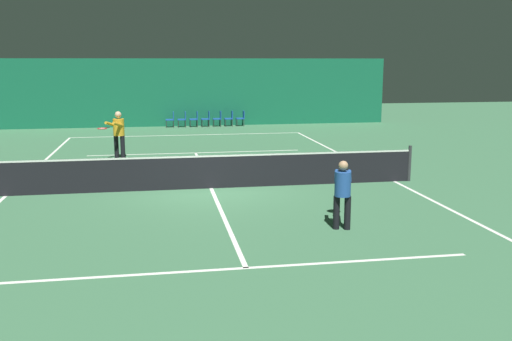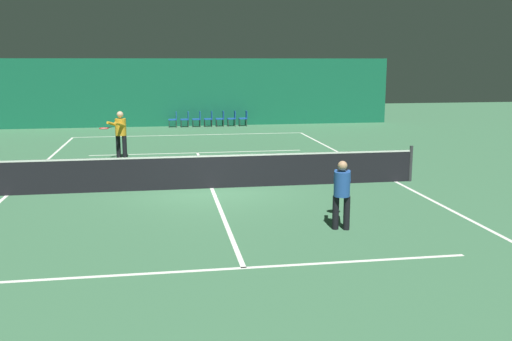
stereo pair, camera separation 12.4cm
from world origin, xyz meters
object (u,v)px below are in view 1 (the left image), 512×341
Objects in this scene: courtside_chair_0 at (171,118)px; courtside_chair_6 at (241,117)px; courtside_chair_2 at (195,118)px; courtside_chair_3 at (207,118)px; courtside_chair_1 at (183,118)px; courtside_chair_5 at (230,117)px; player_far at (118,131)px; courtside_chair_4 at (218,118)px; tennis_net at (211,171)px; player_near at (343,189)px.

courtside_chair_0 and courtside_chair_6 have the same top height.
courtside_chair_2 is at bearing -90.00° from courtside_chair_6.
courtside_chair_6 is at bearing 90.00° from courtside_chair_3.
courtside_chair_3 is (1.28, 0.00, 0.00)m from courtside_chair_1.
courtside_chair_0 and courtside_chair_1 have the same top height.
courtside_chair_5 is at bearing 90.00° from courtside_chair_3.
player_far is at bearing -15.97° from courtside_chair_1.
courtside_chair_1 is 1.00× the size of courtside_chair_2.
courtside_chair_0 is at bearing -90.00° from courtside_chair_4.
player_far reaches higher than courtside_chair_1.
tennis_net is 14.29× the size of courtside_chair_1.
player_far reaches higher than courtside_chair_4.
courtside_chair_3 is at bearing 90.00° from courtside_chair_1.
courtside_chair_1 is at bearing 90.19° from tennis_net.
courtside_chair_1 is 1.92m from courtside_chair_4.
courtside_chair_3 is 1.28m from courtside_chair_5.
player_near is at bearing 7.07° from courtside_chair_1.
courtside_chair_4 is at bearing 90.00° from courtside_chair_3.
courtside_chair_6 is (0.75, 19.74, -0.38)m from player_near.
player_near is 19.75m from courtside_chair_4.
courtside_chair_6 is (3.20, 0.00, 0.00)m from courtside_chair_1.
courtside_chair_1 is 3.20m from courtside_chair_6.
player_near reaches higher than courtside_chair_1.
courtside_chair_5 is at bearing 17.96° from player_near.
player_near is 11.24m from player_far.
courtside_chair_0 is at bearing -90.00° from courtside_chair_3.
courtside_chair_2 is at bearing 90.00° from courtside_chair_1.
courtside_chair_5 is 0.64m from courtside_chair_6.
courtside_chair_0 is (-0.69, 15.35, -0.03)m from tennis_net.
player_far is 2.07× the size of courtside_chair_3.
player_near is at bearing -0.32° from courtside_chair_5.
tennis_net is 14.29× the size of courtside_chair_4.
courtside_chair_6 is at bearing 78.42° from tennis_net.
player_far is 2.07× the size of courtside_chair_1.
tennis_net is 6.90× the size of player_far.
tennis_net reaches higher than courtside_chair_0.
player_far is 10.41m from courtside_chair_2.
tennis_net is 8.06× the size of player_near.
courtside_chair_6 is at bearing 90.00° from courtside_chair_0.
player_near is at bearing 57.85° from player_far.
courtside_chair_6 is at bearing 90.00° from courtside_chair_4.
courtside_chair_6 is (6.00, 9.81, -0.53)m from player_far.
courtside_chair_1 is 1.28m from courtside_chair_3.
courtside_chair_1 is at bearing 25.35° from player_near.
player_near reaches higher than courtside_chair_0.
courtside_chair_0 is 1.00× the size of courtside_chair_6.
courtside_chair_1 and courtside_chair_2 have the same top height.
courtside_chair_3 is (1.23, 15.35, -0.03)m from tennis_net.
courtside_chair_0 is (2.17, 9.81, -0.53)m from player_far.
player_far reaches higher than courtside_chair_0.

